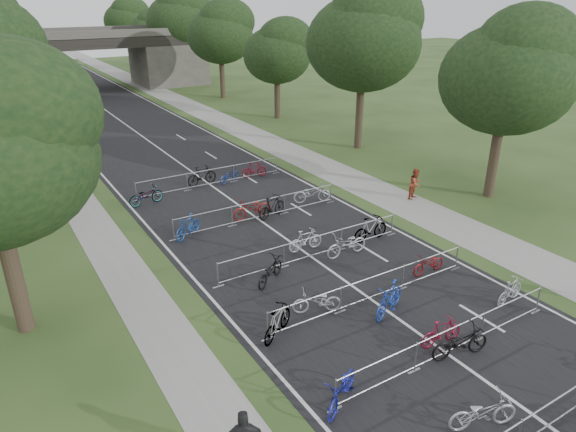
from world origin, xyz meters
name	(u,v)px	position (x,y,z in m)	size (l,w,h in m)	color
road	(111,114)	(0.00, 50.00, 0.01)	(11.00, 140.00, 0.01)	black
sidewalk_right	(188,105)	(8.00, 50.00, 0.01)	(3.00, 140.00, 0.01)	gray
sidewalk_left	(27,123)	(-7.50, 50.00, 0.01)	(2.00, 140.00, 0.01)	gray
lane_markings	(111,114)	(0.00, 50.00, 0.00)	(0.12, 140.00, 0.00)	silver
overpass_bridge	(74,61)	(0.00, 65.00, 3.53)	(31.00, 8.00, 7.05)	#45433D
tree_right_0	(511,74)	(13.11, 15.93, 6.92)	(7.17, 7.17, 10.93)	#33261C
tree_right_1	(365,39)	(13.11, 27.93, 7.90)	(8.18, 8.18, 12.47)	#33261C
tree_right_2	(278,52)	(13.11, 39.93, 5.95)	(6.16, 6.16, 9.39)	#33261C
tree_right_3	(221,33)	(13.11, 51.93, 6.92)	(7.17, 7.17, 10.93)	#33261C
tree_right_4	(180,19)	(13.11, 63.93, 7.90)	(8.18, 8.18, 12.47)	#33261C
tree_right_5	(151,30)	(13.11, 75.93, 5.95)	(6.16, 6.16, 9.39)	#33261C
tree_right_6	(127,20)	(13.11, 87.93, 6.92)	(7.17, 7.17, 10.93)	#33261C
barrier_row_1	(555,412)	(0.00, 3.60, 0.55)	(9.70, 0.08, 1.10)	#9C9FA4
barrier_row_2	(450,341)	(0.00, 7.20, 0.55)	(9.70, 0.08, 1.10)	#9C9FA4
barrier_row_3	(373,288)	(0.00, 11.00, 0.55)	(9.70, 0.08, 1.10)	#9C9FA4
barrier_row_4	(313,247)	(0.00, 15.00, 0.55)	(9.70, 0.08, 1.10)	#9C9FA4
barrier_row_5	(259,210)	(0.00, 20.00, 0.55)	(9.70, 0.08, 1.10)	#9C9FA4
barrier_row_6	(211,177)	(0.00, 26.00, 0.55)	(9.70, 0.08, 1.10)	#9C9FA4
bike_5	(483,412)	(-1.60, 4.63, 0.52)	(0.69, 1.97, 1.03)	#A4A4AC
bike_8	(342,390)	(-4.30, 7.28, 0.53)	(0.70, 2.01, 1.05)	#1C209A
bike_9	(441,332)	(0.16, 7.72, 0.50)	(0.47, 1.66, 1.00)	maroon
bike_10	(460,342)	(0.21, 6.99, 0.54)	(0.72, 2.07, 1.09)	black
bike_11	(510,291)	(4.30, 8.15, 0.51)	(0.48, 1.69, 1.01)	#A5A5AD
bike_12	(278,322)	(-4.22, 10.99, 0.56)	(0.53, 1.88, 1.13)	#9C9FA4
bike_13	(317,301)	(-2.27, 11.45, 0.47)	(0.63, 1.81, 0.95)	#A5A5AD
bike_14	(389,299)	(-0.06, 10.02, 0.62)	(0.58, 2.06, 1.24)	#1C3A9C
bike_15	(429,264)	(3.36, 11.37, 0.44)	(0.59, 1.69, 0.89)	maroon
bike_16	(270,271)	(-2.64, 14.24, 0.52)	(0.68, 1.96, 1.03)	black
bike_17	(305,240)	(0.12, 15.81, 0.52)	(0.49, 1.73, 1.04)	#B4B3BC
bike_18	(347,244)	(1.42, 14.44, 0.55)	(0.73, 2.10, 1.10)	#A5A5AD
bike_19	(371,229)	(3.30, 15.05, 0.61)	(0.58, 2.04, 1.23)	#9C9FA4
bike_20	(188,227)	(-3.89, 19.95, 0.56)	(0.53, 1.87, 1.13)	navy
bike_21	(252,208)	(-0.21, 20.33, 0.56)	(0.75, 2.14, 1.12)	maroon
bike_22	(272,207)	(0.74, 19.91, 0.59)	(0.55, 1.96, 1.18)	black
bike_23	(312,193)	(3.69, 20.53, 0.55)	(0.73, 2.11, 1.11)	#93949A
bike_24	(146,196)	(-4.30, 25.14, 0.52)	(0.69, 1.99, 1.05)	#9C9FA4
bike_25	(202,176)	(-0.41, 26.48, 0.60)	(0.56, 1.98, 1.19)	black
bike_26	(229,176)	(1.23, 26.03, 0.44)	(0.58, 1.67, 0.88)	navy
bike_27	(254,170)	(3.01, 26.09, 0.49)	(0.46, 1.64, 0.99)	maroon
pedestrian_b	(415,184)	(9.04, 17.96, 0.88)	(0.85, 0.66, 1.75)	#9F3922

